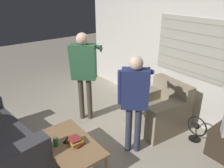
{
  "coord_description": "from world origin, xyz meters",
  "views": [
    {
      "loc": [
        2.43,
        -1.41,
        2.39
      ],
      "look_at": [
        -0.03,
        0.53,
        1.0
      ],
      "focal_mm": 35.0,
      "sensor_mm": 36.0,
      "label": 1
    }
  ],
  "objects": [
    {
      "name": "armchair_beige",
      "position": [
        0.25,
        1.42,
        0.34
      ],
      "size": [
        0.93,
        0.96,
        0.85
      ],
      "rotation": [
        0.0,
        0.0,
        3.03
      ],
      "color": "gray",
      "rests_on": "ground_plane"
    },
    {
      "name": "book_stack",
      "position": [
        0.19,
        -0.29,
        0.44
      ],
      "size": [
        0.27,
        0.21,
        0.1
      ],
      "color": "maroon",
      "rests_on": "coffee_table"
    },
    {
      "name": "person_left_standing",
      "position": [
        -0.82,
        0.5,
        1.08
      ],
      "size": [
        0.51,
        0.84,
        1.69
      ],
      "rotation": [
        0.0,
        0.0,
        0.81
      ],
      "color": "#4C4233",
      "rests_on": "ground_plane"
    },
    {
      "name": "person_right_standing",
      "position": [
        0.44,
        0.58,
        0.98
      ],
      "size": [
        0.48,
        0.77,
        1.56
      ],
      "rotation": [
        0.0,
        0.0,
        0.8
      ],
      "color": "#33384C",
      "rests_on": "ground_plane"
    },
    {
      "name": "soda_can",
      "position": [
        0.06,
        -0.52,
        0.46
      ],
      "size": [
        0.07,
        0.07,
        0.13
      ],
      "color": "#238E47",
      "rests_on": "coffee_table"
    },
    {
      "name": "coffee_table",
      "position": [
        0.13,
        -0.34,
        0.36
      ],
      "size": [
        1.07,
        0.6,
        0.39
      ],
      "color": "#9E754C",
      "rests_on": "ground_plane"
    },
    {
      "name": "ground_plane",
      "position": [
        0.0,
        0.0,
        0.0
      ],
      "size": [
        16.0,
        16.0,
        0.0
      ],
      "primitive_type": "plane",
      "color": "#B2A893"
    },
    {
      "name": "spare_remote",
      "position": [
        0.07,
        -0.37,
        0.41
      ],
      "size": [
        0.1,
        0.13,
        0.02
      ],
      "rotation": [
        0.0,
        0.0,
        0.54
      ],
      "color": "black",
      "rests_on": "coffee_table"
    },
    {
      "name": "floor_fan",
      "position": [
        0.92,
        1.59,
        0.22
      ],
      "size": [
        0.36,
        0.2,
        0.45
      ],
      "color": "black",
      "rests_on": "ground_plane"
    },
    {
      "name": "wall_back",
      "position": [
        0.01,
        2.03,
        1.28
      ],
      "size": [
        5.2,
        0.08,
        2.55
      ],
      "color": "silver",
      "rests_on": "ground_plane"
    }
  ]
}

